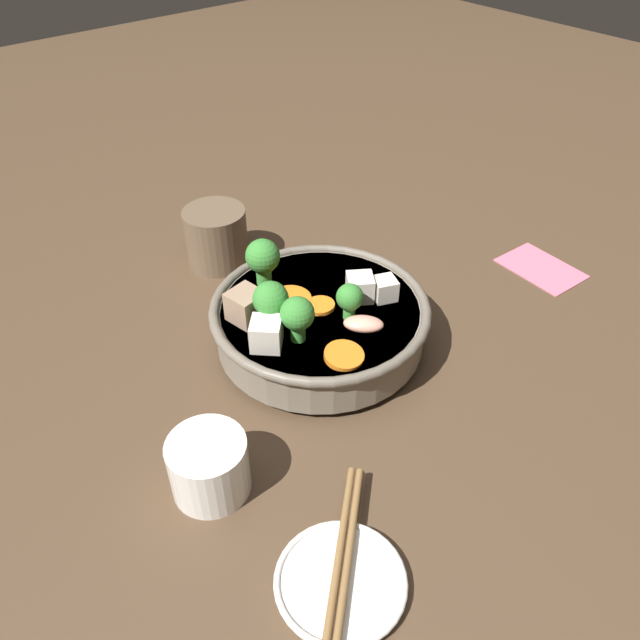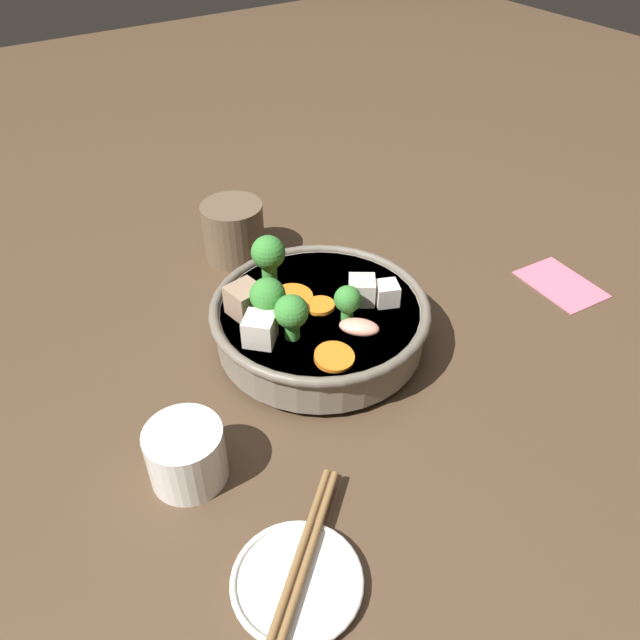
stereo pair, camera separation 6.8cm
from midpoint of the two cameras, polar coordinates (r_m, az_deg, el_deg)
The scene contains 7 objects.
ground_plane at distance 0.76m, azimuth 2.53°, elevation -2.35°, with size 3.00×3.00×0.00m, color #4C3826.
stirfry_bowl at distance 0.74m, azimuth 2.46°, elevation 0.09°, with size 0.26×0.26×0.12m.
side_saucer at distance 0.57m, azimuth 1.59°, elevation -23.03°, with size 0.11×0.11×0.01m.
tea_cup at distance 0.62m, azimuth -9.02°, elevation -12.15°, with size 0.08×0.08×0.06m.
dark_mug at distance 0.90m, azimuth -5.83°, elevation 8.09°, with size 0.11×0.09×0.08m.
napkin at distance 0.93m, azimuth 23.13°, elevation 2.98°, with size 0.11×0.08×0.00m.
chopsticks_pair at distance 0.56m, azimuth 1.61°, elevation -22.58°, with size 0.15×0.18×0.01m.
Camera 2 is at (-0.48, 0.31, 0.51)m, focal length 35.00 mm.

